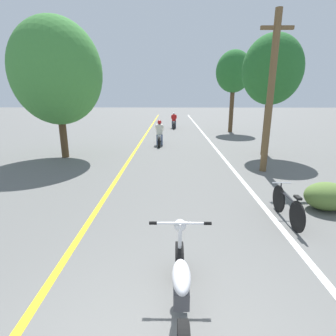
{
  "coord_description": "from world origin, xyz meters",
  "views": [
    {
      "loc": [
        0.18,
        -1.73,
        2.81
      ],
      "look_at": [
        0.09,
        5.08,
        0.9
      ],
      "focal_mm": 28.0,
      "sensor_mm": 36.0,
      "label": 1
    }
  ],
  "objects_px": {
    "roadside_tree_right_near": "(272,71)",
    "roadside_tree_left": "(57,72)",
    "motorcycle_rider_far": "(174,122)",
    "roadside_tree_right_far": "(234,72)",
    "utility_pole": "(271,93)",
    "bicycle_parked": "(287,206)",
    "motorcycle_rider_lead": "(160,136)",
    "motorcycle_foreground": "(181,286)"
  },
  "relations": [
    {
      "from": "roadside_tree_left",
      "to": "motorcycle_foreground",
      "type": "xyz_separation_m",
      "value": [
        5.08,
        -9.03,
        -3.32
      ]
    },
    {
      "from": "roadside_tree_right_near",
      "to": "bicycle_parked",
      "type": "height_order",
      "value": "roadside_tree_right_near"
    },
    {
      "from": "roadside_tree_right_far",
      "to": "bicycle_parked",
      "type": "xyz_separation_m",
      "value": [
        -1.96,
        -15.07,
        -4.06
      ]
    },
    {
      "from": "motorcycle_rider_far",
      "to": "roadside_tree_right_far",
      "type": "bearing_deg",
      "value": -28.41
    },
    {
      "from": "roadside_tree_right_far",
      "to": "bicycle_parked",
      "type": "distance_m",
      "value": 15.73
    },
    {
      "from": "roadside_tree_right_near",
      "to": "motorcycle_foreground",
      "type": "xyz_separation_m",
      "value": [
        -4.37,
        -9.64,
        -3.44
      ]
    },
    {
      "from": "motorcycle_rider_far",
      "to": "bicycle_parked",
      "type": "distance_m",
      "value": 17.61
    },
    {
      "from": "motorcycle_rider_far",
      "to": "roadside_tree_right_near",
      "type": "bearing_deg",
      "value": -67.76
    },
    {
      "from": "motorcycle_rider_lead",
      "to": "roadside_tree_right_far",
      "type": "bearing_deg",
      "value": 46.52
    },
    {
      "from": "roadside_tree_right_near",
      "to": "motorcycle_rider_far",
      "type": "xyz_separation_m",
      "value": [
        -4.29,
        10.48,
        -3.34
      ]
    },
    {
      "from": "motorcycle_rider_lead",
      "to": "bicycle_parked",
      "type": "bearing_deg",
      "value": -70.66
    },
    {
      "from": "utility_pole",
      "to": "motorcycle_foreground",
      "type": "height_order",
      "value": "utility_pole"
    },
    {
      "from": "roadside_tree_right_near",
      "to": "motorcycle_foreground",
      "type": "relative_size",
      "value": 2.58
    },
    {
      "from": "motorcycle_foreground",
      "to": "motorcycle_rider_lead",
      "type": "xyz_separation_m",
      "value": [
        -0.81,
        12.18,
        0.12
      ]
    },
    {
      "from": "motorcycle_rider_lead",
      "to": "motorcycle_rider_far",
      "type": "height_order",
      "value": "motorcycle_rider_lead"
    },
    {
      "from": "roadside_tree_right_far",
      "to": "roadside_tree_left",
      "type": "height_order",
      "value": "roadside_tree_right_far"
    },
    {
      "from": "roadside_tree_left",
      "to": "bicycle_parked",
      "type": "distance_m",
      "value": 10.46
    },
    {
      "from": "motorcycle_rider_lead",
      "to": "utility_pole",
      "type": "bearing_deg",
      "value": -51.95
    },
    {
      "from": "roadside_tree_right_near",
      "to": "motorcycle_foreground",
      "type": "height_order",
      "value": "roadside_tree_right_near"
    },
    {
      "from": "motorcycle_foreground",
      "to": "motorcycle_rider_lead",
      "type": "distance_m",
      "value": 12.2
    },
    {
      "from": "utility_pole",
      "to": "motorcycle_rider_lead",
      "type": "xyz_separation_m",
      "value": [
        -4.19,
        5.35,
        -2.33
      ]
    },
    {
      "from": "motorcycle_foreground",
      "to": "roadside_tree_right_near",
      "type": "bearing_deg",
      "value": 65.6
    },
    {
      "from": "roadside_tree_right_near",
      "to": "motorcycle_rider_lead",
      "type": "relative_size",
      "value": 2.57
    },
    {
      "from": "roadside_tree_left",
      "to": "roadside_tree_right_far",
      "type": "bearing_deg",
      "value": 42.39
    },
    {
      "from": "utility_pole",
      "to": "roadside_tree_right_near",
      "type": "xyz_separation_m",
      "value": [
        1.0,
        2.82,
        0.99
      ]
    },
    {
      "from": "roadside_tree_right_far",
      "to": "motorcycle_foreground",
      "type": "distance_m",
      "value": 18.74
    },
    {
      "from": "utility_pole",
      "to": "bicycle_parked",
      "type": "distance_m",
      "value": 4.91
    },
    {
      "from": "motorcycle_foreground",
      "to": "bicycle_parked",
      "type": "xyz_separation_m",
      "value": [
        2.52,
        2.69,
        -0.05
      ]
    },
    {
      "from": "roadside_tree_right_far",
      "to": "motorcycle_rider_lead",
      "type": "relative_size",
      "value": 2.84
    },
    {
      "from": "utility_pole",
      "to": "motorcycle_rider_lead",
      "type": "height_order",
      "value": "utility_pole"
    },
    {
      "from": "roadside_tree_right_near",
      "to": "roadside_tree_right_far",
      "type": "bearing_deg",
      "value": 89.27
    },
    {
      "from": "bicycle_parked",
      "to": "motorcycle_rider_far",
      "type": "bearing_deg",
      "value": 97.94
    },
    {
      "from": "motorcycle_rider_far",
      "to": "motorcycle_rider_lead",
      "type": "bearing_deg",
      "value": -96.45
    },
    {
      "from": "roadside_tree_right_far",
      "to": "motorcycle_foreground",
      "type": "bearing_deg",
      "value": -104.16
    },
    {
      "from": "roadside_tree_right_near",
      "to": "bicycle_parked",
      "type": "bearing_deg",
      "value": -104.93
    },
    {
      "from": "roadside_tree_right_near",
      "to": "roadside_tree_left",
      "type": "height_order",
      "value": "roadside_tree_left"
    },
    {
      "from": "roadside_tree_right_far",
      "to": "roadside_tree_left",
      "type": "relative_size",
      "value": 1.0
    },
    {
      "from": "utility_pole",
      "to": "roadside_tree_right_near",
      "type": "bearing_deg",
      "value": 70.55
    },
    {
      "from": "bicycle_parked",
      "to": "roadside_tree_left",
      "type": "bearing_deg",
      "value": 140.15
    },
    {
      "from": "roadside_tree_right_near",
      "to": "motorcycle_rider_far",
      "type": "bearing_deg",
      "value": 112.24
    },
    {
      "from": "motorcycle_foreground",
      "to": "motorcycle_rider_lead",
      "type": "relative_size",
      "value": 1.0
    },
    {
      "from": "motorcycle_rider_lead",
      "to": "motorcycle_rider_far",
      "type": "distance_m",
      "value": 8.0
    }
  ]
}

